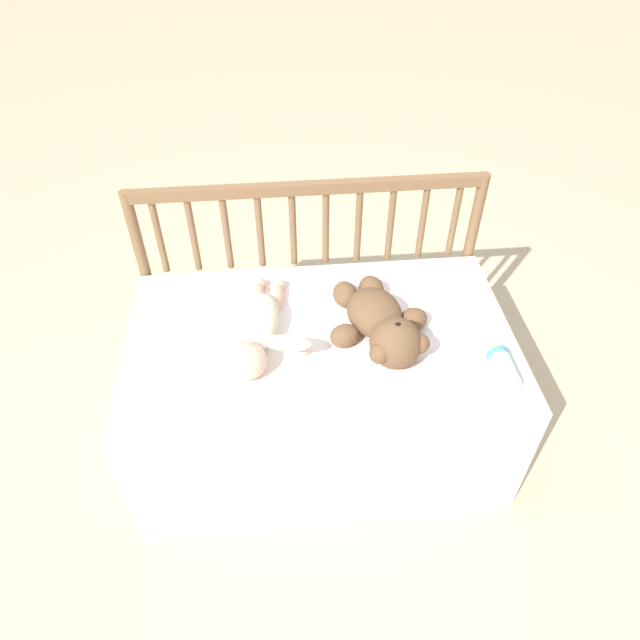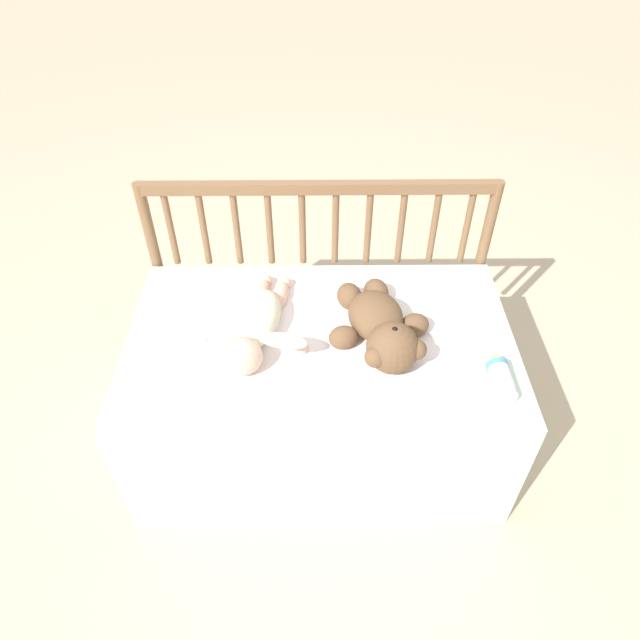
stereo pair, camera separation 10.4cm
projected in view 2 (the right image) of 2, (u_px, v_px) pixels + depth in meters
ground_plane at (320, 433)px, 2.01m from camera, size 12.00×12.00×0.00m
crib_mattress at (320, 389)px, 1.84m from camera, size 1.14×0.68×0.48m
crib_rail at (319, 243)px, 1.89m from camera, size 1.14×0.04×0.78m
blanket at (311, 329)px, 1.70m from camera, size 0.88×0.58×0.01m
teddy_bear at (381, 327)px, 1.62m from camera, size 0.31×0.40×0.15m
baby at (256, 325)px, 1.65m from camera, size 0.34×0.43×0.11m
baby_bottle at (500, 376)px, 1.53m from camera, size 0.06×0.15×0.06m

